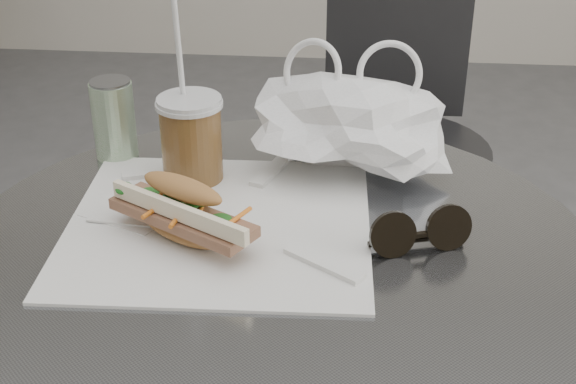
# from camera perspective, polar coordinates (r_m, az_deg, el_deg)

# --- Properties ---
(chair_far) EXTENTS (0.41, 0.41, 0.77)m
(chair_far) POSITION_cam_1_polar(r_m,az_deg,el_deg) (1.85, 7.35, -0.37)
(chair_far) COLOR #2E2E30
(chair_far) RESTS_ON ground
(sandwich_paper) EXTENTS (0.37, 0.35, 0.00)m
(sandwich_paper) POSITION_cam_1_polar(r_m,az_deg,el_deg) (0.96, -4.94, -2.30)
(sandwich_paper) COLOR white
(sandwich_paper) RESTS_ON cafe_table
(banh_mi) EXTENTS (0.24, 0.19, 0.08)m
(banh_mi) POSITION_cam_1_polar(r_m,az_deg,el_deg) (0.92, -7.48, -1.39)
(banh_mi) COLOR #A96940
(banh_mi) RESTS_ON sandwich_paper
(iced_coffee) EXTENTS (0.09, 0.09, 0.25)m
(iced_coffee) POSITION_cam_1_polar(r_m,az_deg,el_deg) (1.05, -6.90, 3.81)
(iced_coffee) COLOR brown
(iced_coffee) RESTS_ON cafe_table
(sunglasses) EXTENTS (0.12, 0.06, 0.05)m
(sunglasses) POSITION_cam_1_polar(r_m,az_deg,el_deg) (0.92, 9.35, -2.95)
(sunglasses) COLOR black
(sunglasses) RESTS_ON cafe_table
(plastic_bag) EXTENTS (0.28, 0.23, 0.12)m
(plastic_bag) POSITION_cam_1_polar(r_m,az_deg,el_deg) (1.07, 4.32, 4.72)
(plastic_bag) COLOR white
(plastic_bag) RESTS_ON cafe_table
(napkin_stack) EXTENTS (0.13, 0.13, 0.01)m
(napkin_stack) POSITION_cam_1_polar(r_m,az_deg,el_deg) (1.01, -10.69, -1.07)
(napkin_stack) COLOR white
(napkin_stack) RESTS_ON cafe_table
(drink_can) EXTENTS (0.06, 0.06, 0.11)m
(drink_can) POSITION_cam_1_polar(r_m,az_deg,el_deg) (1.13, -12.28, 5.09)
(drink_can) COLOR #629758
(drink_can) RESTS_ON cafe_table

